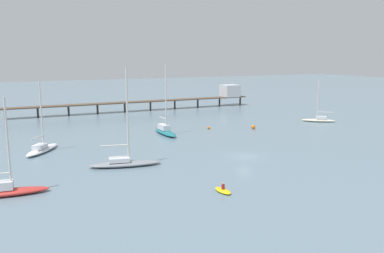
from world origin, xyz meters
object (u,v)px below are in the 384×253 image
(sailboat_red, at_px, (6,189))
(sailboat_teal, at_px, (165,130))
(sailboat_white, at_px, (42,148))
(pier, at_px, (190,96))
(mooring_buoy_inner, at_px, (209,128))
(sailboat_cream, at_px, (319,119))
(sailboat_gray, at_px, (124,161))
(mooring_buoy_far, at_px, (253,127))
(dinghy_yellow, at_px, (223,190))

(sailboat_red, bearing_deg, sailboat_teal, 41.28)
(sailboat_white, distance_m, sailboat_teal, 23.36)
(pier, relative_size, sailboat_red, 6.29)
(mooring_buoy_inner, bearing_deg, sailboat_cream, -4.95)
(pier, relative_size, sailboat_gray, 5.02)
(sailboat_white, relative_size, mooring_buoy_far, 12.84)
(pier, distance_m, mooring_buoy_inner, 33.99)
(dinghy_yellow, xyz_separation_m, mooring_buoy_far, (24.57, 31.12, 0.22))
(sailboat_white, distance_m, dinghy_yellow, 32.94)
(sailboat_red, distance_m, dinghy_yellow, 23.78)
(sailboat_white, relative_size, dinghy_yellow, 4.00)
(sailboat_gray, height_order, sailboat_white, sailboat_gray)
(pier, height_order, sailboat_cream, sailboat_cream)
(sailboat_red, bearing_deg, mooring_buoy_far, 25.45)
(sailboat_red, relative_size, sailboat_cream, 1.12)
(sailboat_cream, xyz_separation_m, mooring_buoy_inner, (-27.28, 2.36, -0.29))
(sailboat_gray, bearing_deg, sailboat_cream, 19.23)
(pier, xyz_separation_m, sailboat_white, (-43.29, -38.79, -2.88))
(sailboat_white, xyz_separation_m, dinghy_yellow, (16.88, -28.28, -0.44))
(pier, height_order, mooring_buoy_inner, pier)
(sailboat_cream, relative_size, mooring_buoy_far, 11.25)
(pier, distance_m, mooring_buoy_far, 36.13)
(sailboat_red, xyz_separation_m, sailboat_cream, (65.40, 23.54, -0.12))
(sailboat_white, bearing_deg, dinghy_yellow, -59.17)
(sailboat_gray, relative_size, sailboat_teal, 1.01)
(dinghy_yellow, bearing_deg, sailboat_teal, 80.01)
(sailboat_cream, bearing_deg, mooring_buoy_inner, 175.05)
(mooring_buoy_inner, bearing_deg, sailboat_red, -145.81)
(mooring_buoy_inner, bearing_deg, pier, 72.25)
(sailboat_red, bearing_deg, sailboat_gray, 21.67)
(sailboat_gray, distance_m, sailboat_red, 15.94)
(pier, relative_size, sailboat_cream, 7.04)
(sailboat_teal, bearing_deg, mooring_buoy_far, -7.15)
(sailboat_teal, bearing_deg, pier, 58.60)
(pier, xyz_separation_m, mooring_buoy_inner, (-10.32, -32.23, -3.23))
(sailboat_cream, xyz_separation_m, mooring_buoy_far, (-18.80, -1.36, -0.17))
(sailboat_red, relative_size, mooring_buoy_far, 12.59)
(sailboat_cream, xyz_separation_m, dinghy_yellow, (-43.37, -32.48, -0.38))
(dinghy_yellow, bearing_deg, mooring_buoy_far, 51.71)
(pier, bearing_deg, sailboat_red, -129.81)
(sailboat_cream, height_order, dinghy_yellow, sailboat_cream)
(pier, distance_m, sailboat_gray, 62.19)
(sailboat_white, distance_m, mooring_buoy_far, 41.55)
(sailboat_teal, height_order, dinghy_yellow, sailboat_teal)
(sailboat_cream, relative_size, sailboat_teal, 0.72)
(sailboat_white, bearing_deg, sailboat_cream, 3.99)
(dinghy_yellow, bearing_deg, sailboat_white, 120.83)
(mooring_buoy_inner, distance_m, mooring_buoy_far, 9.26)
(sailboat_teal, bearing_deg, dinghy_yellow, -99.99)
(sailboat_gray, bearing_deg, mooring_buoy_inner, 40.64)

